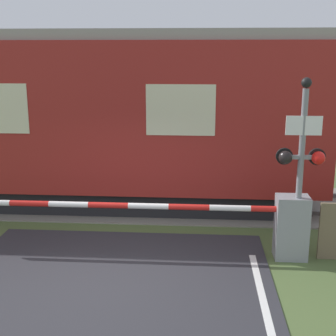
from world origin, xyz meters
name	(u,v)px	position (x,y,z in m)	size (l,w,h in m)	color
ground_plane	(115,276)	(0.00, 0.00, 0.00)	(80.00, 80.00, 0.00)	#4C6033
track_bed	(144,202)	(0.00, 4.10, 0.02)	(36.00, 3.20, 0.13)	slate
train	(20,117)	(-3.09, 4.10, 2.18)	(14.92, 2.84, 4.27)	black
crossing_barrier	(260,223)	(2.59, 1.00, 0.68)	(6.53, 0.44, 1.21)	gray
signal_post	(301,160)	(3.24, 0.90, 1.92)	(0.87, 0.26, 3.37)	gray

